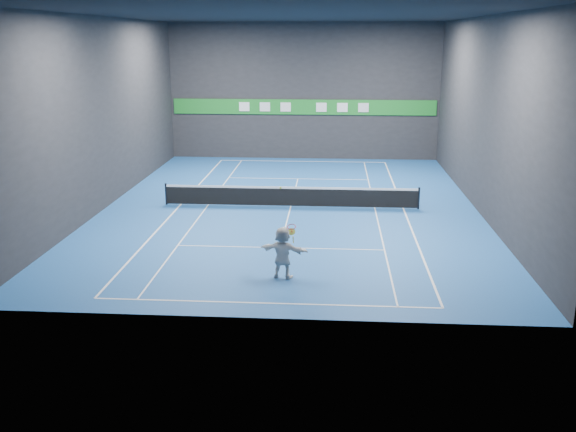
# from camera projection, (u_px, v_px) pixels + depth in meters

# --- Properties ---
(ground) EXTENTS (26.00, 26.00, 0.00)m
(ground) POSITION_uv_depth(u_px,v_px,m) (291.00, 207.00, 31.51)
(ground) COLOR #1B5199
(ground) RESTS_ON ground
(ceiling) EXTENTS (26.00, 26.00, 0.00)m
(ceiling) POSITION_uv_depth(u_px,v_px,m) (291.00, 15.00, 29.08)
(ceiling) COLOR black
(ceiling) RESTS_ON ground
(wall_back) EXTENTS (18.00, 0.10, 9.00)m
(wall_back) POSITION_uv_depth(u_px,v_px,m) (304.00, 92.00, 42.78)
(wall_back) COLOR #242426
(wall_back) RESTS_ON ground
(wall_front) EXTENTS (18.00, 0.10, 9.00)m
(wall_front) POSITION_uv_depth(u_px,v_px,m) (260.00, 169.00, 17.81)
(wall_front) COLOR #242426
(wall_front) RESTS_ON ground
(wall_left) EXTENTS (0.10, 26.00, 9.00)m
(wall_left) POSITION_uv_depth(u_px,v_px,m) (105.00, 113.00, 30.91)
(wall_left) COLOR #242426
(wall_left) RESTS_ON ground
(wall_right) EXTENTS (0.10, 26.00, 9.00)m
(wall_right) POSITION_uv_depth(u_px,v_px,m) (484.00, 116.00, 29.69)
(wall_right) COLOR #242426
(wall_right) RESTS_ON ground
(baseline_near) EXTENTS (10.98, 0.08, 0.01)m
(baseline_near) POSITION_uv_depth(u_px,v_px,m) (266.00, 303.00, 20.09)
(baseline_near) COLOR white
(baseline_near) RESTS_ON ground
(baseline_far) EXTENTS (10.98, 0.08, 0.01)m
(baseline_far) POSITION_uv_depth(u_px,v_px,m) (302.00, 161.00, 42.93)
(baseline_far) COLOR white
(baseline_far) RESTS_ON ground
(sideline_doubles_left) EXTENTS (0.08, 23.78, 0.01)m
(sideline_doubles_left) POSITION_uv_depth(u_px,v_px,m) (181.00, 205.00, 31.88)
(sideline_doubles_left) COLOR white
(sideline_doubles_left) RESTS_ON ground
(sideline_doubles_right) EXTENTS (0.08, 23.78, 0.01)m
(sideline_doubles_right) POSITION_uv_depth(u_px,v_px,m) (403.00, 209.00, 31.14)
(sideline_doubles_right) COLOR white
(sideline_doubles_right) RESTS_ON ground
(sideline_singles_left) EXTENTS (0.06, 23.78, 0.01)m
(sideline_singles_left) POSITION_uv_depth(u_px,v_px,m) (208.00, 205.00, 31.79)
(sideline_singles_left) COLOR white
(sideline_singles_left) RESTS_ON ground
(sideline_singles_right) EXTENTS (0.06, 23.78, 0.01)m
(sideline_singles_right) POSITION_uv_depth(u_px,v_px,m) (375.00, 208.00, 31.23)
(sideline_singles_right) COLOR white
(sideline_singles_right) RESTS_ON ground
(service_line_near) EXTENTS (8.23, 0.06, 0.01)m
(service_line_near) POSITION_uv_depth(u_px,v_px,m) (280.00, 248.00, 25.36)
(service_line_near) COLOR white
(service_line_near) RESTS_ON ground
(service_line_far) EXTENTS (8.23, 0.06, 0.01)m
(service_line_far) POSITION_uv_depth(u_px,v_px,m) (298.00, 179.00, 37.66)
(service_line_far) COLOR white
(service_line_far) RESTS_ON ground
(center_service_line) EXTENTS (0.06, 12.80, 0.01)m
(center_service_line) POSITION_uv_depth(u_px,v_px,m) (291.00, 206.00, 31.51)
(center_service_line) COLOR white
(center_service_line) RESTS_ON ground
(player) EXTENTS (1.78, 0.94, 1.83)m
(player) POSITION_uv_depth(u_px,v_px,m) (283.00, 252.00, 21.99)
(player) COLOR silver
(player) RESTS_ON ground
(tennis_ball) EXTENTS (0.07, 0.07, 0.07)m
(tennis_ball) POSITION_uv_depth(u_px,v_px,m) (281.00, 188.00, 21.38)
(tennis_ball) COLOR yellow
(tennis_ball) RESTS_ON player
(tennis_net) EXTENTS (12.50, 0.10, 1.07)m
(tennis_net) POSITION_uv_depth(u_px,v_px,m) (291.00, 196.00, 31.36)
(tennis_net) COLOR black
(tennis_net) RESTS_ON ground
(sponsor_banner) EXTENTS (17.64, 0.11, 1.00)m
(sponsor_banner) POSITION_uv_depth(u_px,v_px,m) (304.00, 107.00, 42.99)
(sponsor_banner) COLOR #1B7F27
(sponsor_banner) RESTS_ON wall_back
(tennis_racket) EXTENTS (0.38, 0.34, 0.67)m
(tennis_racket) POSITION_uv_depth(u_px,v_px,m) (292.00, 229.00, 21.79)
(tennis_racket) COLOR red
(tennis_racket) RESTS_ON player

